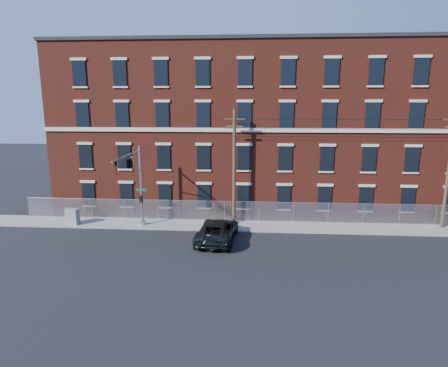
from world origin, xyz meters
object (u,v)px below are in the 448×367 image
(utility_pole_near, at_px, (234,165))
(traffic_signal_mast, at_px, (132,171))
(utility_cabinet, at_px, (72,217))
(pickup_truck, at_px, (217,230))

(utility_pole_near, bearing_deg, traffic_signal_mast, -156.86)
(utility_cabinet, bearing_deg, pickup_truck, -0.45)
(traffic_signal_mast, bearing_deg, utility_cabinet, 162.03)
(utility_pole_near, relative_size, utility_cabinet, 7.06)
(utility_pole_near, xyz_separation_m, pickup_truck, (-1.13, -4.20, -4.50))
(utility_pole_near, xyz_separation_m, utility_cabinet, (-14.22, -1.40, -4.51))
(pickup_truck, bearing_deg, utility_cabinet, -7.20)
(traffic_signal_mast, distance_m, pickup_truck, 8.28)
(traffic_signal_mast, relative_size, utility_pole_near, 0.70)
(pickup_truck, relative_size, utility_cabinet, 4.26)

